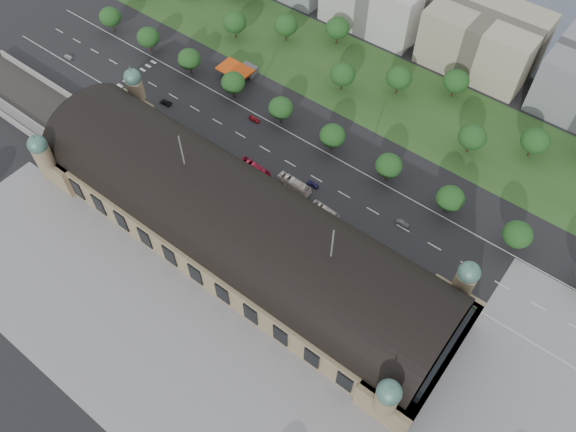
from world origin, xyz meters
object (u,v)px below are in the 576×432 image
Objects in this scene: parked_car_4 at (187,135)px; parked_car_6 at (204,145)px; petrol_station at (243,70)px; parked_car_3 at (199,142)px; parked_car_0 at (143,119)px; parked_car_2 at (197,141)px; traffic_car_3 at (254,119)px; traffic_car_5 at (402,223)px; bus_mid at (294,184)px; parked_car_1 at (137,115)px; traffic_car_2 at (166,102)px; parked_car_5 at (172,136)px; traffic_car_0 at (68,57)px; traffic_car_4 at (313,184)px; bus_east at (325,211)px; bus_west at (255,169)px.

parked_car_6 reaches higher than parked_car_4.
petrol_station is 42.14m from parked_car_3.
parked_car_0 is at bearing -112.58° from parked_car_4.
traffic_car_3 is at bearing 135.66° from parked_car_2.
parked_car_3 is (-80.73, -14.21, -0.09)m from traffic_car_5.
bus_mid reaches higher than parked_car_3.
traffic_car_2 is at bearing 128.23° from parked_car_1.
traffic_car_5 is (92.88, -26.08, -2.20)m from petrol_station.
traffic_car_0 is at bearing -121.59° from parked_car_5.
parked_car_2 reaches higher than parked_car_5.
traffic_car_2 reaches higher than parked_car_3.
parked_car_0 is at bearing 98.72° from bus_mid.
parked_car_3 is at bearing 67.27° from traffic_car_2.
parked_car_4 is at bearing 85.60° from traffic_car_0.
traffic_car_4 is at bearing 80.56° from parked_car_2.
bus_mid is at bearing 75.64° from parked_car_2.
parked_car_4 is at bearing -110.92° from parked_car_2.
bus_east reaches higher than traffic_car_0.
petrol_station is 46.43m from parked_car_0.
parked_car_6 is 39.45m from bus_mid.
bus_mid is (67.27, -3.18, 1.12)m from traffic_car_2.
petrol_station is 2.58× the size of parked_car_2.
parked_car_1 is 0.40× the size of bus_west.
bus_west reaches higher than bus_east.
traffic_car_4 is 77.20m from parked_car_1.
parked_car_4 is 0.37× the size of bus_east.
traffic_car_4 is 1.02× the size of traffic_car_5.
parked_car_4 is (23.57, 4.00, -0.06)m from parked_car_1.
bus_mid reaches higher than traffic_car_3.
traffic_car_4 reaches higher than traffic_car_5.
parked_car_2 is (25.24, 4.00, 0.14)m from parked_car_0.
petrol_station is 3.20× the size of traffic_car_0.
traffic_car_4 is at bearing 58.68° from bus_east.
traffic_car_4 is at bearing 86.03° from traffic_car_2.
parked_car_2 is at bearing 71.98° from parked_car_0.
bus_east reaches higher than parked_car_3.
parked_car_1 is 86.97m from bus_east.
parked_car_1 is (-76.00, -13.58, -0.08)m from traffic_car_4.
traffic_car_4 is at bearing 66.47° from parked_car_4.
traffic_car_4 is 0.35× the size of bus_mid.
parked_car_5 is at bearing 98.91° from bus_east.
traffic_car_4 reaches higher than parked_car_4.
parked_car_2 reaches higher than traffic_car_2.
traffic_car_2 is at bearing -85.18° from traffic_car_4.
parked_car_6 is 0.41× the size of bus_west.
parked_car_2 is 5.23m from parked_car_4.
parked_car_4 reaches higher than parked_car_0.
parked_car_6 is (-43.87, -9.58, -0.02)m from traffic_car_4.
bus_east is at bearing -99.30° from bus_mid.
parked_car_1 is 0.48× the size of bus_east.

